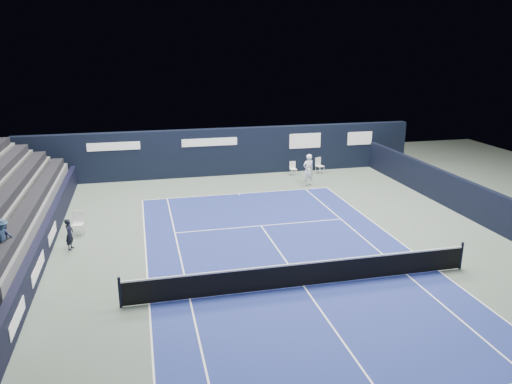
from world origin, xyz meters
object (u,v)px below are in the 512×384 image
folding_chair_back_a (293,167)px  tennis_player (308,170)px  folding_chair_back_b (319,164)px  tennis_net (304,274)px  line_judge_chair (78,221)px

folding_chair_back_a → tennis_player: 2.63m
folding_chair_back_b → folding_chair_back_a: bearing=162.5°
folding_chair_back_a → tennis_net: 15.91m
folding_chair_back_b → tennis_player: 3.23m
folding_chair_back_b → tennis_player: size_ratio=0.54×
folding_chair_back_b → tennis_player: tennis_player is taller
line_judge_chair → tennis_player: bearing=33.3°
folding_chair_back_a → folding_chair_back_b: bearing=2.7°
folding_chair_back_b → line_judge_chair: line_judge_chair is taller
tennis_net → folding_chair_back_a: bearing=74.0°
folding_chair_back_a → line_judge_chair: line_judge_chair is taller
tennis_player → line_judge_chair: bearing=-157.4°
folding_chair_back_a → tennis_player: tennis_player is taller
line_judge_chair → tennis_player: (12.96, 5.40, 0.36)m
folding_chair_back_a → folding_chair_back_b: 1.88m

